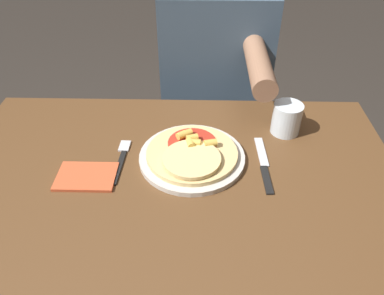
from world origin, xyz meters
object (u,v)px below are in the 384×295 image
(fork, at_px, (121,158))
(knife, at_px, (264,165))
(person_diner, at_px, (215,79))
(dining_table, at_px, (175,205))
(pizza, at_px, (192,153))
(plate, at_px, (192,157))
(drinking_glass, at_px, (287,119))

(fork, distance_m, knife, 0.37)
(person_diner, bearing_deg, dining_table, -101.93)
(dining_table, height_order, pizza, pizza)
(person_diner, bearing_deg, pizza, -98.29)
(plate, xyz_separation_m, knife, (0.19, -0.02, -0.00))
(plate, distance_m, person_diner, 0.53)
(drinking_glass, bearing_deg, fork, -163.42)
(knife, bearing_deg, person_diner, 101.54)
(pizza, height_order, person_diner, person_diner)
(drinking_glass, height_order, person_diner, person_diner)
(fork, bearing_deg, pizza, -0.19)
(pizza, xyz_separation_m, drinking_glass, (0.27, 0.14, 0.02))
(plate, height_order, person_diner, person_diner)
(person_diner, bearing_deg, fork, -116.72)
(knife, height_order, person_diner, person_diner)
(knife, bearing_deg, pizza, 174.83)
(fork, bearing_deg, person_diner, 63.28)
(dining_table, height_order, fork, fork)
(dining_table, bearing_deg, fork, 160.35)
(dining_table, bearing_deg, plate, 50.25)
(person_diner, bearing_deg, plate, -98.37)
(pizza, distance_m, drinking_glass, 0.30)
(pizza, distance_m, person_diner, 0.53)
(pizza, distance_m, knife, 0.19)
(knife, xyz_separation_m, drinking_glass, (0.08, 0.15, 0.04))
(fork, bearing_deg, drinking_glass, 16.58)
(pizza, bearing_deg, plate, 91.94)
(dining_table, xyz_separation_m, plate, (0.04, 0.05, 0.13))
(pizza, bearing_deg, fork, 179.81)
(knife, distance_m, drinking_glass, 0.18)
(dining_table, xyz_separation_m, person_diner, (0.12, 0.57, 0.08))
(drinking_glass, bearing_deg, pizza, -152.97)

